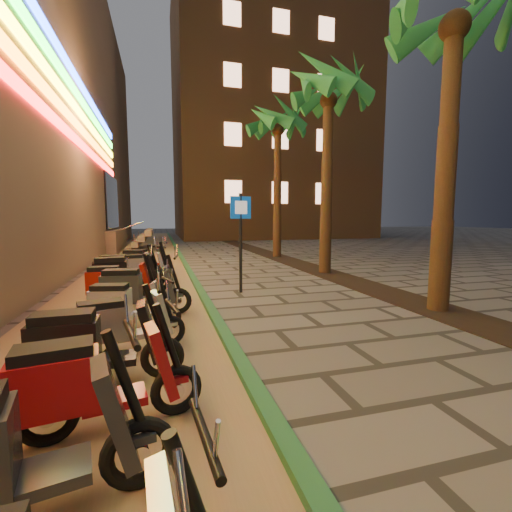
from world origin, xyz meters
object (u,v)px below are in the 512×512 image
object	(u,v)px
scooter_6	(124,305)
scooter_13	(145,259)
pedestrian_sign	(241,229)
scooter_4	(90,344)
scooter_3	(88,382)
scooter_11	(141,266)
scooter_5	(120,324)
scooter_9	(122,274)
scooter_12	(142,262)
scooter_7	(136,289)
scooter_8	(116,283)
scooter_10	(124,270)

from	to	relation	value
scooter_6	scooter_13	bearing A→B (deg)	100.51
pedestrian_sign	scooter_4	bearing A→B (deg)	-133.98
scooter_13	scooter_3	bearing A→B (deg)	-107.42
scooter_11	scooter_3	bearing A→B (deg)	-96.69
scooter_4	scooter_5	bearing A→B (deg)	74.64
pedestrian_sign	scooter_9	xyz separation A→B (m)	(-2.84, 0.39, -1.07)
scooter_9	scooter_12	distance (m)	2.80
pedestrian_sign	scooter_12	size ratio (longest dim) A/B	1.56
scooter_3	scooter_12	xyz separation A→B (m)	(0.03, 8.42, 0.00)
scooter_6	scooter_7	world-z (taller)	scooter_7
scooter_3	scooter_13	distance (m)	9.23
pedestrian_sign	scooter_11	xyz separation A→B (m)	(-2.51, 2.21, -1.15)
scooter_7	scooter_8	size ratio (longest dim) A/B	1.06
scooter_6	scooter_9	distance (m)	2.80
scooter_6	scooter_11	xyz separation A→B (m)	(0.02, 4.60, 0.01)
scooter_3	scooter_5	bearing A→B (deg)	78.37
scooter_3	scooter_12	world-z (taller)	scooter_12
scooter_3	scooter_12	bearing A→B (deg)	80.21
scooter_7	scooter_9	distance (m)	1.90
scooter_6	scooter_10	xyz separation A→B (m)	(-0.34, 3.60, 0.07)
scooter_5	scooter_9	xyz separation A→B (m)	(-0.34, 3.86, 0.09)
scooter_12	scooter_13	xyz separation A→B (m)	(0.08, 0.82, -0.03)
pedestrian_sign	scooter_10	world-z (taller)	pedestrian_sign
scooter_11	scooter_6	bearing A→B (deg)	-96.60
pedestrian_sign	scooter_8	bearing A→B (deg)	178.84
scooter_3	scooter_5	size ratio (longest dim) A/B	1.08
scooter_10	scooter_8	bearing A→B (deg)	-89.64
scooter_4	scooter_11	size ratio (longest dim) A/B	1.07
scooter_3	scooter_8	xyz separation A→B (m)	(-0.31, 4.70, 0.00)
scooter_5	scooter_13	xyz separation A→B (m)	(0.05, 7.46, 0.01)
scooter_5	scooter_11	xyz separation A→B (m)	(-0.01, 5.67, 0.01)
scooter_6	scooter_9	bearing A→B (deg)	107.50
scooter_4	scooter_7	distance (m)	2.86
scooter_3	scooter_13	world-z (taller)	scooter_3
pedestrian_sign	scooter_4	size ratio (longest dim) A/B	1.54
scooter_4	scooter_8	bearing A→B (deg)	91.31
scooter_6	scooter_13	distance (m)	6.38
scooter_6	scooter_12	distance (m)	5.57
scooter_8	scooter_11	size ratio (longest dim) A/B	1.05
scooter_8	scooter_11	world-z (taller)	scooter_8
pedestrian_sign	scooter_11	distance (m)	3.54
scooter_3	scooter_12	size ratio (longest dim) A/B	0.99
scooter_6	scooter_12	world-z (taller)	scooter_12
scooter_4	scooter_12	bearing A→B (deg)	87.56
pedestrian_sign	scooter_7	size ratio (longest dim) A/B	1.47
scooter_4	scooter_6	xyz separation A→B (m)	(0.18, 1.92, -0.05)
scooter_4	scooter_9	xyz separation A→B (m)	(-0.13, 4.70, 0.04)
scooter_5	scooter_9	distance (m)	3.87
scooter_7	scooter_11	distance (m)	3.67
scooter_10	pedestrian_sign	bearing A→B (deg)	-22.82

